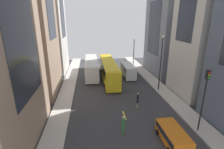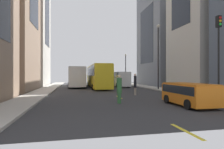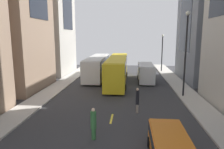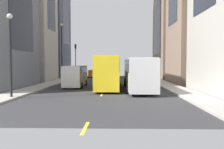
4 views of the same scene
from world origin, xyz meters
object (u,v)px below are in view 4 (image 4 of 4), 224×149
Objects in this scene: city_bus_white at (138,71)px; traffic_light_near_corner at (76,55)px; car_orange_0 at (94,73)px; pedestrian_crossing_near at (114,72)px; delivery_van_white at (76,75)px; pedestrian_crossing_mid at (98,73)px; streetcar_yellow at (109,69)px.

traffic_light_near_corner is at bearing -62.49° from city_bus_white.
car_orange_0 is 4.80m from pedestrian_crossing_near.
traffic_light_near_corner is at bearing 20.61° from car_orange_0.
delivery_van_white is at bearing -17.48° from city_bus_white.
car_orange_0 is 5.34m from traffic_light_near_corner.
delivery_van_white is at bearing 59.57° from pedestrian_crossing_near.
pedestrian_crossing_near is at bearing -104.27° from delivery_van_white.
pedestrian_crossing_mid is 0.33× the size of traffic_light_near_corner.
traffic_light_near_corner reaches higher than pedestrian_crossing_mid.
pedestrian_crossing_mid is (2.45, -12.09, -0.94)m from streetcar_yellow.
traffic_light_near_corner is at bearing -20.69° from pedestrian_crossing_near.
pedestrian_crossing_near reaches higher than car_orange_0.
delivery_van_white reaches higher than pedestrian_crossing_near.
streetcar_yellow reaches higher than delivery_van_white.
traffic_light_near_corner reaches higher than streetcar_yellow.
pedestrian_crossing_near is (-0.46, -17.07, -1.03)m from streetcar_yellow.
streetcar_yellow is at bearing 112.83° from traffic_light_near_corner.
pedestrian_crossing_mid is (-1.47, 6.93, 0.30)m from car_orange_0.
car_orange_0 is 1.88× the size of pedestrian_crossing_mid.
delivery_van_white is 19.66m from car_orange_0.
city_bus_white reaches higher than delivery_van_white.
streetcar_yellow is 17.10m from pedestrian_crossing_near.
pedestrian_crossing_mid is at bearing 43.58° from pedestrian_crossing_near.
car_orange_0 is 0.63× the size of traffic_light_near_corner.
delivery_van_white is 2.73× the size of pedestrian_crossing_mid.
pedestrian_crossing_near is at bearing 148.60° from pedestrian_crossing_mid.
car_orange_0 is 7.09m from pedestrian_crossing_mid.
delivery_van_white reaches higher than car_orange_0.
city_bus_white is 16.12m from pedestrian_crossing_mid.
streetcar_yellow is at bearing 101.64° from car_orange_0.
car_orange_0 is at bearing -90.36° from delivery_van_white.
traffic_light_near_corner is (3.40, -18.33, 3.16)m from delivery_van_white.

